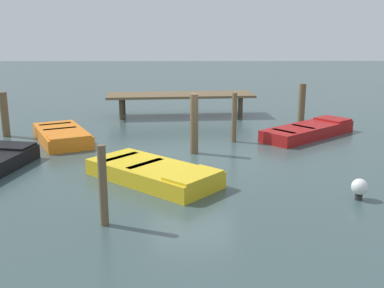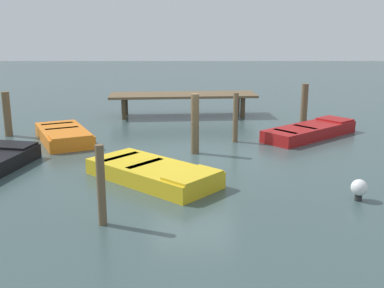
% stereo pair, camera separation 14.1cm
% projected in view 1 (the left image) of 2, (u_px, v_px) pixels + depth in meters
% --- Properties ---
extents(ground_plane, '(80.00, 80.00, 0.00)m').
position_uv_depth(ground_plane, '(192.00, 155.00, 13.66)').
color(ground_plane, '#384C4C').
extents(dock_segment, '(6.29, 2.22, 0.95)m').
position_uv_depth(dock_segment, '(181.00, 96.00, 19.59)').
color(dock_segment, brown).
rests_on(dock_segment, ground_plane).
extents(rowboat_red, '(3.71, 3.41, 0.46)m').
position_uv_depth(rowboat_red, '(309.00, 130.00, 15.99)').
color(rowboat_red, maroon).
rests_on(rowboat_red, ground_plane).
extents(rowboat_yellow, '(3.54, 3.37, 0.46)m').
position_uv_depth(rowboat_yellow, '(153.00, 173.00, 11.34)').
color(rowboat_yellow, gold).
rests_on(rowboat_yellow, ground_plane).
extents(rowboat_orange, '(2.61, 3.41, 0.46)m').
position_uv_depth(rowboat_orange, '(62.00, 135.00, 15.27)').
color(rowboat_orange, orange).
rests_on(rowboat_orange, ground_plane).
extents(mooring_piling_far_right, '(0.24, 0.24, 1.80)m').
position_uv_depth(mooring_piling_far_right, '(194.00, 124.00, 13.69)').
color(mooring_piling_far_right, brown).
rests_on(mooring_piling_far_right, ground_plane).
extents(mooring_piling_near_left, '(0.16, 0.16, 1.58)m').
position_uv_depth(mooring_piling_near_left, '(103.00, 186.00, 8.66)').
color(mooring_piling_near_left, brown).
rests_on(mooring_piling_near_left, ground_plane).
extents(mooring_piling_center, '(0.26, 0.26, 1.55)m').
position_uv_depth(mooring_piling_center, '(5.00, 114.00, 15.90)').
color(mooring_piling_center, brown).
rests_on(mooring_piling_center, ground_plane).
extents(mooring_piling_mid_left, '(0.27, 0.27, 1.51)m').
position_uv_depth(mooring_piling_mid_left, '(302.00, 102.00, 18.56)').
color(mooring_piling_mid_left, brown).
rests_on(mooring_piling_mid_left, ground_plane).
extents(mooring_piling_near_right, '(0.17, 0.17, 1.63)m').
position_uv_depth(mooring_piling_near_right, '(234.00, 118.00, 15.11)').
color(mooring_piling_near_right, brown).
rests_on(mooring_piling_near_right, ground_plane).
extents(marker_buoy, '(0.36, 0.36, 0.48)m').
position_uv_depth(marker_buoy, '(360.00, 187.00, 10.08)').
color(marker_buoy, '#262626').
rests_on(marker_buoy, ground_plane).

